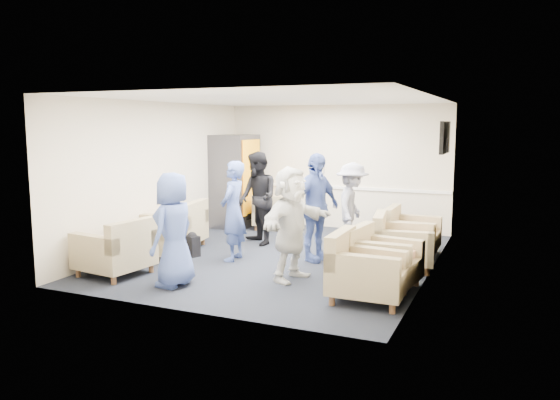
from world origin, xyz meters
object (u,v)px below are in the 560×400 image
at_px(armchair_right_midfar, 399,245).
at_px(person_mid_left, 233,211).
at_px(armchair_left_mid, 160,239).
at_px(person_front_right, 291,224).
at_px(armchair_right_near, 364,272).
at_px(armchair_right_far, 409,235).
at_px(armchair_right_midnear, 379,263).
at_px(armchair_corner, 273,214).
at_px(person_front_left, 174,230).
at_px(person_back_right, 352,207).
at_px(armchair_left_far, 179,228).
at_px(person_mid_right, 315,207).
at_px(armchair_left_near, 118,251).
at_px(person_back_left, 258,198).
at_px(vending_machine, 235,181).

distance_m(armchair_right_midfar, person_mid_left, 2.79).
relative_size(armchair_left_mid, person_front_right, 0.55).
bearing_deg(armchair_right_near, person_mid_left, 64.87).
distance_m(armchair_left_mid, armchair_right_far, 4.36).
distance_m(armchair_right_near, armchair_right_midnear, 0.58).
height_order(armchair_left_mid, armchair_corner, armchair_corner).
distance_m(person_front_left, person_back_right, 3.60).
bearing_deg(armchair_left_mid, armchair_corner, 158.17).
height_order(armchair_left_far, armchair_right_midfar, armchair_left_far).
xyz_separation_m(person_front_left, person_back_right, (1.69, 3.19, -0.01)).
bearing_deg(armchair_left_far, armchair_right_midfar, 84.89).
relative_size(armchair_left_mid, person_mid_right, 0.51).
bearing_deg(armchair_corner, person_mid_right, 113.85).
bearing_deg(armchair_right_near, person_front_right, 68.14).
height_order(armchair_left_mid, person_front_left, person_front_left).
relative_size(armchair_right_far, person_mid_right, 0.49).
distance_m(armchair_left_near, armchair_left_mid, 1.19).
height_order(armchair_right_midnear, person_back_left, person_back_left).
relative_size(person_front_left, person_mid_right, 0.90).
bearing_deg(armchair_left_far, person_mid_right, 84.41).
distance_m(armchair_left_near, armchair_right_near, 3.76).
bearing_deg(armchair_right_midnear, person_front_left, 117.75).
xyz_separation_m(armchair_right_near, vending_machine, (-4.00, 3.91, 0.65)).
bearing_deg(armchair_right_far, armchair_right_midnear, -179.97).
height_order(armchair_right_near, person_front_right, person_front_right).
distance_m(person_back_right, person_front_right, 2.26).
distance_m(armchair_left_near, armchair_right_midnear, 3.91).
relative_size(armchair_left_near, vending_machine, 0.51).
height_order(person_mid_left, person_front_right, person_front_right).
distance_m(armchair_right_midnear, person_front_right, 1.38).
relative_size(armchair_right_midnear, person_front_left, 0.62).
distance_m(person_front_left, person_back_left, 2.92).
height_order(person_mid_right, person_front_right, person_mid_right).
relative_size(armchair_right_midnear, armchair_right_far, 1.13).
relative_size(armchair_left_mid, person_front_left, 0.57).
xyz_separation_m(person_front_left, person_mid_right, (1.34, 2.16, 0.10)).
distance_m(armchair_right_midnear, armchair_right_far, 2.20).
distance_m(armchair_right_midnear, person_mid_right, 1.84).
bearing_deg(person_mid_right, vending_machine, 75.19).
relative_size(armchair_right_far, vending_machine, 0.44).
bearing_deg(armchair_left_near, person_front_left, 91.89).
bearing_deg(armchair_right_midnear, armchair_right_near, -178.69).
xyz_separation_m(vending_machine, person_back_left, (1.26, -1.45, -0.14)).
height_order(armchair_left_near, person_back_left, person_back_left).
relative_size(armchair_left_far, person_front_right, 0.63).
bearing_deg(armchair_right_midfar, person_mid_left, 94.25).
bearing_deg(armchair_right_near, armchair_left_far, 67.78).
height_order(vending_machine, person_back_right, vending_machine).
height_order(armchair_right_far, person_mid_right, person_mid_right).
xyz_separation_m(armchair_left_near, armchair_corner, (0.64, 4.35, -0.05)).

